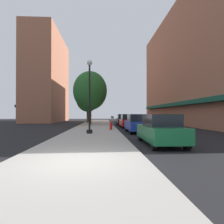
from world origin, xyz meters
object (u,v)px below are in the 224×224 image
object	(u,v)px
car_blue	(137,124)
car_green	(161,130)
parking_meter_far	(113,121)
fire_hydrant	(111,126)
tree_mid	(88,98)
lamppost	(90,95)
car_red	(128,121)
parking_meter_near	(112,120)
tree_near	(90,91)
car_black	(123,120)

from	to	relation	value
car_blue	car_green	bearing A→B (deg)	-91.38
parking_meter_far	car_green	distance (m)	11.24
fire_hydrant	tree_mid	distance (m)	17.40
lamppost	car_blue	distance (m)	5.12
car_blue	car_red	xyz separation A→B (m)	(0.00, 6.21, 0.00)
parking_meter_far	car_green	xyz separation A→B (m)	(1.95, -11.07, -0.14)
car_green	car_blue	world-z (taller)	same
parking_meter_far	parking_meter_near	bearing A→B (deg)	90.00
tree_near	parking_meter_near	bearing A→B (deg)	-58.97
car_blue	car_black	world-z (taller)	same
tree_near	car_green	bearing A→B (deg)	-75.48
parking_meter_far	lamppost	bearing A→B (deg)	-110.93
fire_hydrant	car_blue	size ratio (longest dim) A/B	0.18
tree_near	car_red	distance (m)	8.84
parking_meter_far	tree_mid	world-z (taller)	tree_mid
fire_hydrant	car_green	xyz separation A→B (m)	(2.29, -8.85, 0.29)
parking_meter_far	car_green	bearing A→B (deg)	-80.01
tree_near	tree_mid	xyz separation A→B (m)	(-0.80, 6.27, -0.63)
tree_near	parking_meter_far	bearing A→B (deg)	-69.58
fire_hydrant	parking_meter_far	xyz separation A→B (m)	(0.34, 2.22, 0.43)
fire_hydrant	car_black	size ratio (longest dim) A/B	0.18
fire_hydrant	car_red	distance (m)	4.99
lamppost	parking_meter_near	bearing A→B (deg)	75.98
tree_mid	car_green	size ratio (longest dim) A/B	1.61
parking_meter_far	car_red	xyz separation A→B (m)	(1.95, 2.20, -0.14)
tree_mid	car_black	world-z (taller)	tree_mid
car_black	tree_near	bearing A→B (deg)	177.60
lamppost	parking_meter_far	xyz separation A→B (m)	(2.22, 5.79, -2.25)
parking_meter_far	tree_mid	xyz separation A→B (m)	(-3.81, 14.35, 3.59)
parking_meter_near	car_green	world-z (taller)	car_green
fire_hydrant	parking_meter_far	bearing A→B (deg)	81.18
parking_meter_near	car_green	distance (m)	14.28
tree_mid	car_blue	world-z (taller)	tree_mid
lamppost	fire_hydrant	size ratio (longest dim) A/B	7.47
tree_mid	parking_meter_near	bearing A→B (deg)	-71.32
lamppost	fire_hydrant	world-z (taller)	lamppost
lamppost	car_green	world-z (taller)	lamppost
parking_meter_near	car_blue	size ratio (longest dim) A/B	0.30
tree_near	car_black	bearing A→B (deg)	-0.84
fire_hydrant	lamppost	bearing A→B (deg)	-117.63
tree_near	tree_mid	bearing A→B (deg)	97.29
tree_near	car_blue	world-z (taller)	tree_near
parking_meter_far	car_blue	xyz separation A→B (m)	(1.95, -4.01, -0.14)
lamppost	parking_meter_near	size ratio (longest dim) A/B	4.50
parking_meter_near	lamppost	bearing A→B (deg)	-104.02
car_green	car_red	distance (m)	13.27
fire_hydrant	parking_meter_near	xyz separation A→B (m)	(0.34, 5.30, 0.43)
parking_meter_near	parking_meter_far	bearing A→B (deg)	-90.00
parking_meter_far	car_black	bearing A→B (deg)	76.32
car_black	lamppost	bearing A→B (deg)	-108.35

